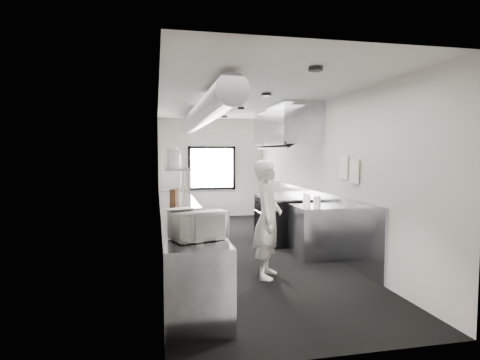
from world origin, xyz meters
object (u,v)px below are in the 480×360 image
exhaust_hood (286,126)px  bottle_station (313,231)px  plate_stack_b (176,158)px  far_work_table (173,206)px  plate_stack_c (172,157)px  line_cook (268,219)px  deli_tub_a (180,229)px  plate_stack_a (174,161)px  cutting_board (184,210)px  plate_stack_d (172,156)px  deli_tub_b (181,229)px  squeeze_bottle_d (307,200)px  small_plate (193,214)px  squeeze_bottle_c (309,201)px  pass_shelf (174,168)px  squeeze_bottle_a (319,203)px  knife_block (174,196)px  squeeze_bottle_b (315,202)px  squeeze_bottle_e (305,199)px  range (282,218)px  microwave (198,225)px  prep_counter (181,234)px

exhaust_hood → bottle_station: size_ratio=2.44×
bottle_station → plate_stack_b: 2.98m
bottle_station → far_work_table: 4.53m
plate_stack_b → plate_stack_c: size_ratio=1.00×
bottle_station → line_cook: 1.52m
deli_tub_a → plate_stack_a: (0.06, 2.82, 0.74)m
cutting_board → plate_stack_d: (-0.09, 2.53, 0.85)m
deli_tub_b → squeeze_bottle_d: (2.38, 2.11, 0.03)m
small_plate → plate_stack_b: 2.05m
far_work_table → squeeze_bottle_c: 4.50m
pass_shelf → squeeze_bottle_a: size_ratio=15.00×
knife_block → plate_stack_d: (0.03, 1.57, 0.72)m
exhaust_hood → deli_tub_a: bearing=-125.5°
far_work_table → squeeze_bottle_b: bearing=-60.9°
far_work_table → cutting_board: bearing=-89.5°
squeeze_bottle_d → squeeze_bottle_e: squeeze_bottle_e is taller
line_cook → bottle_station: bearing=-26.1°
plate_stack_b → squeeze_bottle_c: (2.25, -1.32, -0.75)m
small_plate → range: bearing=43.0°
squeeze_bottle_c → squeeze_bottle_e: 0.23m
squeeze_bottle_b → range: bearing=92.8°
small_plate → plate_stack_b: plate_stack_b is taller
plate_stack_d → squeeze_bottle_b: plate_stack_d is taller
exhaust_hood → squeeze_bottle_a: size_ratio=11.00×
plate_stack_c → small_plate: bearing=-85.3°
deli_tub_b → exhaust_hood: bearing=54.5°
exhaust_hood → squeeze_bottle_b: bearing=-89.4°
deli_tub_b → plate_stack_a: (0.05, 2.81, 0.74)m
exhaust_hood → plate_stack_d: exhaust_hood is taller
pass_shelf → small_plate: (0.17, -2.21, -0.63)m
pass_shelf → squeeze_bottle_b: (2.31, -1.86, -0.54)m
squeeze_bottle_d → squeeze_bottle_a: bearing=-88.0°
far_work_table → small_plate: (0.13, -4.41, 0.46)m
pass_shelf → squeeze_bottle_a: (2.31, -2.00, -0.54)m
deli_tub_a → microwave: bearing=-61.0°
small_plate → far_work_table: bearing=91.7°
knife_block → squeeze_bottle_e: (2.33, -0.62, -0.04)m
plate_stack_b → squeeze_bottle_c: plate_stack_b is taller
small_plate → squeeze_bottle_a: bearing=5.7°
prep_counter → plate_stack_c: bearing=92.3°
small_plate → cutting_board: bearing=103.2°
exhaust_hood → plate_stack_c: 2.46m
deli_tub_a → squeeze_bottle_b: bearing=36.4°
far_work_table → squeeze_bottle_a: (2.27, -4.20, 0.55)m
bottle_station → microwave: bearing=-135.2°
pass_shelf → small_plate: bearing=-85.5°
squeeze_bottle_a → microwave: bearing=-139.0°
deli_tub_a → plate_stack_b: bearing=88.0°
far_work_table → small_plate: size_ratio=7.49×
cutting_board → plate_stack_d: 2.67m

